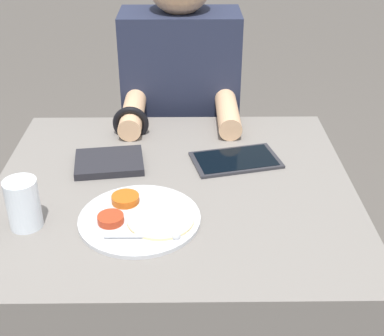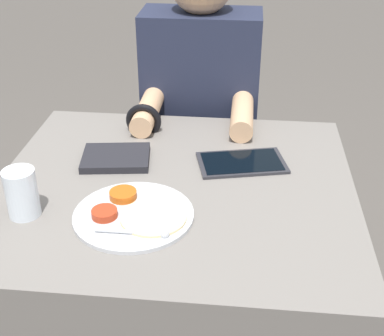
# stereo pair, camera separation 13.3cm
# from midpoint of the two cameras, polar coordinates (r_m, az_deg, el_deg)

# --- Properties ---
(dining_table) EXTENTS (0.93, 0.85, 0.76)m
(dining_table) POSITION_cam_midpoint_polar(r_m,az_deg,el_deg) (1.61, 0.75, -13.44)
(dining_table) COLOR slate
(dining_table) RESTS_ON ground_plane
(thali_tray) EXTENTS (0.28, 0.28, 0.03)m
(thali_tray) POSITION_cam_midpoint_polar(r_m,az_deg,el_deg) (1.25, -3.20, -5.04)
(thali_tray) COLOR #B7BABF
(thali_tray) RESTS_ON dining_table
(red_notebook) EXTENTS (0.20, 0.17, 0.02)m
(red_notebook) POSITION_cam_midpoint_polar(r_m,az_deg,el_deg) (1.49, -5.59, 0.97)
(red_notebook) COLOR silver
(red_notebook) RESTS_ON dining_table
(tablet_device) EXTENTS (0.26, 0.19, 0.01)m
(tablet_device) POSITION_cam_midpoint_polar(r_m,az_deg,el_deg) (1.48, 7.89, 0.50)
(tablet_device) COLOR #28282D
(tablet_device) RESTS_ON dining_table
(person_diner) EXTENTS (0.40, 0.45, 1.26)m
(person_diner) POSITION_cam_midpoint_polar(r_m,az_deg,el_deg) (1.97, 2.80, 2.92)
(person_diner) COLOR black
(person_diner) RESTS_ON ground_plane
(drinking_glass) EXTENTS (0.08, 0.08, 0.12)m
(drinking_glass) POSITION_cam_midpoint_polar(r_m,az_deg,el_deg) (1.27, -14.91, -2.69)
(drinking_glass) COLOR silver
(drinking_glass) RESTS_ON dining_table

